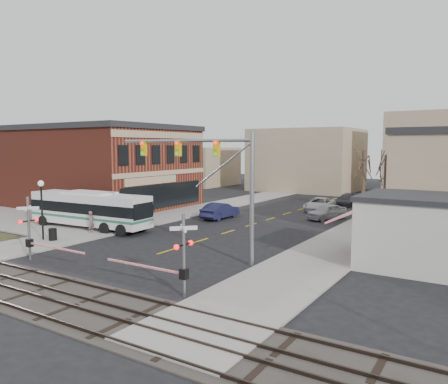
# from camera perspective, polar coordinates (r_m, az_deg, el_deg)

# --- Properties ---
(ground) EXTENTS (160.00, 160.00, 0.00)m
(ground) POSITION_cam_1_polar(r_m,az_deg,el_deg) (28.88, -10.04, -8.42)
(ground) COLOR black
(ground) RESTS_ON ground
(sidewalk_west) EXTENTS (5.00, 60.00, 0.12)m
(sidewalk_west) POSITION_cam_1_polar(r_m,az_deg,el_deg) (50.09, -2.70, -2.19)
(sidewalk_west) COLOR gray
(sidewalk_west) RESTS_ON ground
(sidewalk_east) EXTENTS (5.00, 60.00, 0.12)m
(sidewalk_east) POSITION_cam_1_polar(r_m,az_deg,el_deg) (42.32, 18.96, -4.00)
(sidewalk_east) COLOR gray
(sidewalk_east) RESTS_ON ground
(plaza_west) EXTENTS (20.00, 10.00, 0.11)m
(plaza_west) POSITION_cam_1_polar(r_m,az_deg,el_deg) (48.79, -25.44, -2.98)
(plaza_west) COLOR gray
(plaza_west) RESTS_ON ground
(ballast_strip) EXTENTS (160.00, 5.00, 0.06)m
(ballast_strip) POSITION_cam_1_polar(r_m,az_deg,el_deg) (23.82, -23.36, -11.86)
(ballast_strip) COLOR #332D28
(ballast_strip) RESTS_ON ground
(rail_tracks) EXTENTS (160.00, 3.91, 0.14)m
(rail_tracks) POSITION_cam_1_polar(r_m,az_deg,el_deg) (23.79, -23.37, -11.65)
(rail_tracks) COLOR #2D231E
(rail_tracks) RESTS_ON ground
(brick_building) EXTENTS (30.40, 15.40, 9.60)m
(brick_building) POSITION_cam_1_polar(r_m,az_deg,el_deg) (58.77, -19.19, 3.33)
(brick_building) COLOR maroon
(brick_building) RESTS_ON ground
(awning_shop) EXTENTS (9.74, 6.20, 4.30)m
(awning_shop) POSITION_cam_1_polar(r_m,az_deg,el_deg) (28.25, 25.83, -4.76)
(awning_shop) COLOR beige
(awning_shop) RESTS_ON ground
(tree_east_a) EXTENTS (0.28, 0.28, 6.75)m
(tree_east_a) POSITION_cam_1_polar(r_m,az_deg,el_deg) (33.92, 17.68, -0.48)
(tree_east_a) COLOR #382B21
(tree_east_a) RESTS_ON sidewalk_east
(tree_east_b) EXTENTS (0.28, 0.28, 6.30)m
(tree_east_b) POSITION_cam_1_polar(r_m,az_deg,el_deg) (39.69, 20.27, -0.01)
(tree_east_b) COLOR #382B21
(tree_east_b) RESTS_ON sidewalk_east
(tree_east_c) EXTENTS (0.28, 0.28, 7.20)m
(tree_east_c) POSITION_cam_1_polar(r_m,az_deg,el_deg) (47.45, 22.54, 1.36)
(tree_east_c) COLOR #382B21
(tree_east_c) RESTS_ON sidewalk_east
(transit_bus) EXTENTS (12.07, 3.24, 3.08)m
(transit_bus) POSITION_cam_1_polar(r_m,az_deg,el_deg) (39.72, -17.15, -2.12)
(transit_bus) COLOR silver
(transit_bus) RESTS_ON ground
(traffic_signal_mast) EXTENTS (10.36, 0.30, 8.00)m
(traffic_signal_mast) POSITION_cam_1_polar(r_m,az_deg,el_deg) (27.25, -1.54, 3.08)
(traffic_signal_mast) COLOR gray
(traffic_signal_mast) RESTS_ON ground
(rr_crossing_west) EXTENTS (5.60, 1.36, 4.00)m
(rr_crossing_west) POSITION_cam_1_polar(r_m,az_deg,el_deg) (29.66, -23.67, -4.56)
(rr_crossing_west) COLOR gray
(rr_crossing_west) RESTS_ON ground
(rr_crossing_east) EXTENTS (5.60, 1.36, 4.00)m
(rr_crossing_east) POSITION_cam_1_polar(r_m,az_deg,el_deg) (21.18, -6.20, -8.15)
(rr_crossing_east) COLOR gray
(rr_crossing_east) RESTS_ON ground
(street_lamp) EXTENTS (0.44, 0.44, 4.49)m
(street_lamp) POSITION_cam_1_polar(r_m,az_deg,el_deg) (35.48, -22.74, -0.69)
(street_lamp) COLOR black
(street_lamp) RESTS_ON sidewalk_west
(trash_bin) EXTENTS (0.60, 0.60, 0.89)m
(trash_bin) POSITION_cam_1_polar(r_m,az_deg,el_deg) (35.37, -21.46, -5.16)
(trash_bin) COLOR black
(trash_bin) RESTS_ON sidewalk_west
(car_a) EXTENTS (3.44, 4.87, 1.54)m
(car_a) POSITION_cam_1_polar(r_m,az_deg,el_deg) (44.13, 13.25, -2.51)
(car_a) COLOR #A7A7AB
(car_a) RESTS_ON ground
(car_b) EXTENTS (1.72, 4.87, 1.60)m
(car_b) POSITION_cam_1_polar(r_m,az_deg,el_deg) (43.41, -0.50, -2.45)
(car_b) COLOR #151736
(car_b) RESTS_ON ground
(car_c) EXTENTS (2.66, 5.39, 1.47)m
(car_c) POSITION_cam_1_polar(r_m,az_deg,el_deg) (49.85, 12.37, -1.58)
(car_c) COLOR silver
(car_c) RESTS_ON ground
(car_d) EXTENTS (1.99, 4.81, 1.39)m
(car_d) POSITION_cam_1_polar(r_m,az_deg,el_deg) (55.02, 15.70, -1.01)
(car_d) COLOR #37363A
(car_d) RESTS_ON ground
(pedestrian_near) EXTENTS (0.53, 0.71, 1.76)m
(pedestrian_near) POSITION_cam_1_polar(r_m,az_deg,el_deg) (37.43, -16.94, -3.74)
(pedestrian_near) COLOR #665351
(pedestrian_near) RESTS_ON sidewalk_west
(pedestrian_far) EXTENTS (1.08, 1.01, 1.78)m
(pedestrian_far) POSITION_cam_1_polar(r_m,az_deg,el_deg) (40.04, -13.81, -3.02)
(pedestrian_far) COLOR #313656
(pedestrian_far) RESTS_ON sidewalk_west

